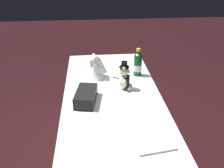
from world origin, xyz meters
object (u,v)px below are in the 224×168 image
(teddy_bear_groom, at_px, (125,78))
(signing_pen, at_px, (120,78))
(teddy_bear_bride, at_px, (97,68))
(gift_case_black, at_px, (86,96))
(guestbook, at_px, (153,142))
(champagne_bottle, at_px, (138,64))

(teddy_bear_groom, height_order, signing_pen, teddy_bear_groom)
(teddy_bear_bride, relative_size, signing_pen, 1.89)
(gift_case_black, xyz_separation_m, guestbook, (0.57, 0.45, -0.04))
(teddy_bear_groom, relative_size, gift_case_black, 0.84)
(teddy_bear_bride, xyz_separation_m, gift_case_black, (0.45, -0.11, -0.06))
(signing_pen, xyz_separation_m, gift_case_black, (0.40, -0.34, 0.05))
(champagne_bottle, distance_m, gift_case_black, 0.71)
(teddy_bear_bride, relative_size, guestbook, 0.97)
(teddy_bear_groom, relative_size, teddy_bear_bride, 1.09)
(teddy_bear_bride, distance_m, gift_case_black, 0.46)
(gift_case_black, bearing_deg, teddy_bear_groom, 118.51)
(gift_case_black, bearing_deg, guestbook, 38.02)
(teddy_bear_groom, height_order, gift_case_black, teddy_bear_groom)
(teddy_bear_groom, distance_m, champagne_bottle, 0.33)
(teddy_bear_bride, height_order, signing_pen, teddy_bear_bride)
(champagne_bottle, distance_m, guestbook, 1.05)
(teddy_bear_bride, height_order, guestbook, teddy_bear_bride)
(teddy_bear_groom, bearing_deg, signing_pen, -174.85)
(signing_pen, bearing_deg, guestbook, 6.33)
(champagne_bottle, relative_size, gift_case_black, 0.89)
(teddy_bear_bride, relative_size, gift_case_black, 0.77)
(champagne_bottle, relative_size, signing_pen, 2.17)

